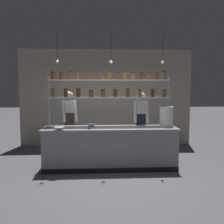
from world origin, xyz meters
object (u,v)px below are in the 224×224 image
serving_cup_front (90,127)px  prep_bowl_near_left (92,125)px  spice_shelf_unit (110,89)px  prep_bowl_center_back (48,127)px  container_stack (166,117)px  prep_bowl_center_front (59,129)px  chef_left (69,120)px  chef_center (141,121)px

serving_cup_front → prep_bowl_near_left: bearing=84.4°
prep_bowl_near_left → serving_cup_front: serving_cup_front is taller
spice_shelf_unit → serving_cup_front: 1.07m
spice_shelf_unit → serving_cup_front: (-0.46, -0.53, -0.81)m
spice_shelf_unit → prep_bowl_center_back: (-1.36, -0.38, -0.83)m
container_stack → prep_bowl_center_front: (-2.37, -0.38, -0.20)m
chef_left → chef_center: size_ratio=1.01×
chef_center → prep_bowl_center_back: bearing=-159.3°
chef_center → chef_left: bearing=178.4°
container_stack → chef_left: bearing=163.2°
spice_shelf_unit → chef_center: 1.13m
serving_cup_front → container_stack: bearing=9.1°
prep_bowl_center_front → prep_bowl_center_back: size_ratio=1.28×
serving_cup_front → prep_bowl_center_front: bearing=-170.6°
prep_bowl_center_back → serving_cup_front: size_ratio=1.98×
chef_center → prep_bowl_near_left: size_ratio=7.96×
prep_bowl_center_back → serving_cup_front: bearing=-9.9°
spice_shelf_unit → prep_bowl_center_back: 1.64m
container_stack → prep_bowl_center_back: 2.66m
chef_center → container_stack: chef_center is taller
spice_shelf_unit → container_stack: (1.28, -0.26, -0.62)m
container_stack → prep_bowl_near_left: size_ratio=2.11×
container_stack → prep_bowl_near_left: container_stack is taller
spice_shelf_unit → serving_cup_front: bearing=-130.6°
prep_bowl_near_left → chef_center: bearing=17.7°
prep_bowl_center_front → chef_center: bearing=24.6°
chef_left → prep_bowl_center_front: (-0.09, -1.07, -0.05)m
prep_bowl_center_back → serving_cup_front: (0.90, -0.16, 0.02)m
container_stack → spice_shelf_unit: bearing=168.7°
prep_bowl_near_left → container_stack: bearing=-3.0°
chef_center → serving_cup_front: (-1.24, -0.75, -0.02)m
prep_bowl_near_left → serving_cup_front: bearing=-95.6°
chef_left → prep_bowl_center_front: 1.07m
spice_shelf_unit → prep_bowl_center_front: size_ratio=13.55×
prep_bowl_center_front → prep_bowl_center_back: 0.38m
container_stack → prep_bowl_center_back: container_stack is taller
chef_center → prep_bowl_center_back: chef_center is taller
spice_shelf_unit → prep_bowl_near_left: size_ratio=13.39×
prep_bowl_center_back → serving_cup_front: serving_cup_front is taller
chef_left → chef_center: 1.79m
chef_center → container_stack: size_ratio=3.77×
chef_left → prep_bowl_center_back: size_ratio=10.40×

